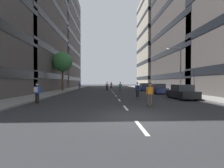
{
  "coord_description": "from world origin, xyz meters",
  "views": [
    {
      "loc": [
        -1.47,
        -8.66,
        1.84
      ],
      "look_at": [
        0.0,
        24.33,
        1.36
      ],
      "focal_mm": 26.87,
      "sensor_mm": 36.0,
      "label": 1
    }
  ],
  "objects_px": {
    "skater_5": "(111,85)",
    "skater_6": "(37,92)",
    "parked_car_far": "(182,92)",
    "street_tree_near": "(62,62)",
    "parked_car_near": "(144,87)",
    "streetlamp_right": "(178,65)",
    "skater_4": "(137,89)",
    "skater_3": "(107,86)",
    "parked_car_mid": "(158,89)",
    "skater_0": "(120,86)",
    "skater_1": "(150,93)",
    "skater_2": "(80,86)"
  },
  "relations": [
    {
      "from": "skater_1",
      "to": "skater_3",
      "type": "height_order",
      "value": "same"
    },
    {
      "from": "skater_1",
      "to": "skater_2",
      "type": "relative_size",
      "value": 1.0
    },
    {
      "from": "streetlamp_right",
      "to": "skater_2",
      "type": "distance_m",
      "value": 20.07
    },
    {
      "from": "skater_0",
      "to": "skater_2",
      "type": "relative_size",
      "value": 1.0
    },
    {
      "from": "parked_car_far",
      "to": "skater_0",
      "type": "bearing_deg",
      "value": 116.61
    },
    {
      "from": "skater_3",
      "to": "skater_5",
      "type": "relative_size",
      "value": 1.0
    },
    {
      "from": "skater_3",
      "to": "skater_4",
      "type": "bearing_deg",
      "value": -77.25
    },
    {
      "from": "parked_car_near",
      "to": "skater_1",
      "type": "relative_size",
      "value": 2.47
    },
    {
      "from": "streetlamp_right",
      "to": "skater_5",
      "type": "bearing_deg",
      "value": 115.01
    },
    {
      "from": "skater_1",
      "to": "skater_4",
      "type": "height_order",
      "value": "same"
    },
    {
      "from": "skater_4",
      "to": "parked_car_far",
      "type": "bearing_deg",
      "value": -12.42
    },
    {
      "from": "parked_car_far",
      "to": "skater_0",
      "type": "xyz_separation_m",
      "value": [
        -5.49,
        10.96,
        0.32
      ]
    },
    {
      "from": "skater_3",
      "to": "parked_car_mid",
      "type": "bearing_deg",
      "value": -42.72
    },
    {
      "from": "streetlamp_right",
      "to": "skater_3",
      "type": "relative_size",
      "value": 3.65
    },
    {
      "from": "street_tree_near",
      "to": "skater_6",
      "type": "distance_m",
      "value": 19.55
    },
    {
      "from": "skater_6",
      "to": "streetlamp_right",
      "type": "bearing_deg",
      "value": 30.59
    },
    {
      "from": "parked_car_far",
      "to": "skater_0",
      "type": "distance_m",
      "value": 12.26
    },
    {
      "from": "street_tree_near",
      "to": "streetlamp_right",
      "type": "distance_m",
      "value": 20.76
    },
    {
      "from": "parked_car_near",
      "to": "skater_4",
      "type": "relative_size",
      "value": 2.47
    },
    {
      "from": "parked_car_far",
      "to": "skater_5",
      "type": "height_order",
      "value": "skater_5"
    },
    {
      "from": "skater_1",
      "to": "skater_0",
      "type": "bearing_deg",
      "value": 92.65
    },
    {
      "from": "parked_car_mid",
      "to": "skater_5",
      "type": "bearing_deg",
      "value": 111.63
    },
    {
      "from": "parked_car_mid",
      "to": "street_tree_near",
      "type": "height_order",
      "value": "street_tree_near"
    },
    {
      "from": "street_tree_near",
      "to": "skater_4",
      "type": "distance_m",
      "value": 18.99
    },
    {
      "from": "parked_car_near",
      "to": "street_tree_near",
      "type": "bearing_deg",
      "value": -174.24
    },
    {
      "from": "parked_car_far",
      "to": "streetlamp_right",
      "type": "xyz_separation_m",
      "value": [
        2.14,
        5.72,
        3.44
      ]
    },
    {
      "from": "street_tree_near",
      "to": "skater_5",
      "type": "xyz_separation_m",
      "value": [
        9.75,
        9.05,
        -4.58
      ]
    },
    {
      "from": "skater_3",
      "to": "skater_6",
      "type": "xyz_separation_m",
      "value": [
        -5.94,
        -18.57,
        0.0
      ]
    },
    {
      "from": "parked_car_mid",
      "to": "parked_car_near",
      "type": "bearing_deg",
      "value": 90.0
    },
    {
      "from": "parked_car_far",
      "to": "street_tree_near",
      "type": "relative_size",
      "value": 0.6
    },
    {
      "from": "skater_4",
      "to": "parked_car_mid",
      "type": "bearing_deg",
      "value": 56.55
    },
    {
      "from": "skater_6",
      "to": "skater_4",
      "type": "bearing_deg",
      "value": 26.85
    },
    {
      "from": "parked_car_mid",
      "to": "skater_1",
      "type": "xyz_separation_m",
      "value": [
        -4.76,
        -12.76,
        0.29
      ]
    },
    {
      "from": "street_tree_near",
      "to": "skater_5",
      "type": "bearing_deg",
      "value": 42.86
    },
    {
      "from": "streetlamp_right",
      "to": "skater_5",
      "type": "xyz_separation_m",
      "value": [
        -8.65,
        18.54,
        -3.12
      ]
    },
    {
      "from": "parked_car_near",
      "to": "streetlamp_right",
      "type": "bearing_deg",
      "value": -79.09
    },
    {
      "from": "street_tree_near",
      "to": "skater_3",
      "type": "distance_m",
      "value": 9.72
    },
    {
      "from": "skater_1",
      "to": "skater_3",
      "type": "xyz_separation_m",
      "value": [
        -2.93,
        19.87,
        0.03
      ]
    },
    {
      "from": "parked_car_mid",
      "to": "skater_3",
      "type": "relative_size",
      "value": 2.47
    },
    {
      "from": "parked_car_mid",
      "to": "skater_3",
      "type": "height_order",
      "value": "skater_3"
    },
    {
      "from": "skater_3",
      "to": "skater_4",
      "type": "xyz_separation_m",
      "value": [
        3.16,
        -13.96,
        0.0
      ]
    },
    {
      "from": "street_tree_near",
      "to": "streetlamp_right",
      "type": "height_order",
      "value": "street_tree_near"
    },
    {
      "from": "street_tree_near",
      "to": "skater_2",
      "type": "bearing_deg",
      "value": 44.39
    },
    {
      "from": "skater_0",
      "to": "skater_3",
      "type": "height_order",
      "value": "same"
    },
    {
      "from": "parked_car_near",
      "to": "skater_3",
      "type": "relative_size",
      "value": 2.47
    },
    {
      "from": "skater_1",
      "to": "skater_5",
      "type": "xyz_separation_m",
      "value": [
        -1.75,
        29.17,
        0.03
      ]
    },
    {
      "from": "parked_car_far",
      "to": "skater_3",
      "type": "height_order",
      "value": "skater_3"
    },
    {
      "from": "skater_5",
      "to": "skater_6",
      "type": "height_order",
      "value": "same"
    },
    {
      "from": "parked_car_near",
      "to": "street_tree_near",
      "type": "relative_size",
      "value": 0.6
    },
    {
      "from": "parked_car_far",
      "to": "street_tree_near",
      "type": "height_order",
      "value": "street_tree_near"
    }
  ]
}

